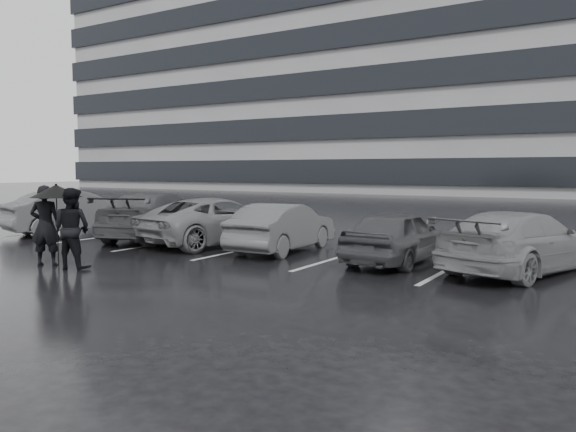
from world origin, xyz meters
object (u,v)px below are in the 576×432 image
Objects in this scene: car_west_c at (157,215)px; pedestrian_right at (72,228)px; car_east at (520,242)px; pedestrian_left at (45,225)px; car_west_b at (218,221)px; car_main at (397,236)px; car_west_a at (283,227)px; car_west_d at (75,212)px.

car_west_c is 5.44m from pedestrian_right.
pedestrian_left is at bearing 44.71° from car_east.
car_west_b is 8.39m from car_east.
pedestrian_left is (-0.93, -5.01, 0.24)m from car_west_b.
car_west_b is 2.73× the size of pedestrian_right.
car_west_c is 1.12× the size of car_east.
car_east is at bearing -173.99° from car_main.
car_west_a is 0.80× the size of car_west_b.
car_west_a is at bearing 158.10° from car_west_c.
car_west_d is at bearing 14.14° from car_west_b.
pedestrian_right is (5.76, -4.51, 0.15)m from car_west_d.
pedestrian_right is (-8.48, -4.71, 0.24)m from car_east.
car_west_d is at bearing -52.53° from pedestrian_right.
car_west_c is 3.46m from car_west_d.
car_west_d is (-11.57, 0.00, 0.11)m from car_main.
car_east is (10.80, -0.21, -0.08)m from car_west_c.
pedestrian_right is at bearing 157.93° from car_west_d.
car_main is 3.30m from car_west_a.
car_west_c is 5.20m from pedestrian_left.
pedestrian_left is at bearing 36.28° from car_main.
car_west_b reaches higher than car_west_a.
car_main is 0.76× the size of car_west_b.
car_east is (2.67, 0.20, 0.02)m from car_main.
car_west_d is (-8.28, -0.20, 0.10)m from car_west_a.
car_west_d is 7.32m from pedestrian_right.
car_main is at bearing -174.54° from car_west_b.
car_west_b is at bearing -9.17° from car_west_a.
pedestrian_right reaches higher than car_east.
car_east is 9.70m from pedestrian_right.
car_west_c is 1.12× the size of car_west_d.
car_west_d reaches higher than car_west_a.
car_west_b is at bearing -2.60° from car_main.
car_east is at bearing 159.40° from car_west_c.
pedestrian_left is 0.84m from pedestrian_right.
car_west_d reaches higher than car_west_c.
car_east is at bearing -165.42° from pedestrian_right.
pedestrian_right is at bearing 46.67° from car_east.
car_west_b is 4.96m from pedestrian_right.
car_east reaches higher than car_west_a.
pedestrian_right is (-2.52, -4.71, 0.26)m from car_west_a.
car_west_c is at bearing -157.22° from car_west_d.
pedestrian_right is (0.84, 0.06, -0.02)m from pedestrian_left.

